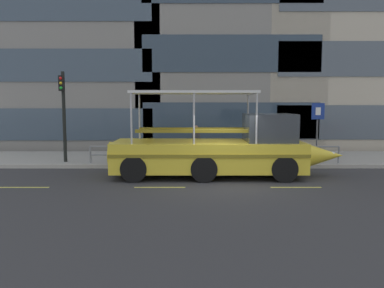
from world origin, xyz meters
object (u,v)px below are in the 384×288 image
Objects in this scene: traffic_light_pole at (64,108)px; duck_tour_boat at (222,150)px; pedestrian_near_bow at (291,141)px; parking_sign at (318,122)px; pedestrian_mid_left at (197,139)px.

traffic_light_pole is 0.45× the size of duck_tour_boat.
duck_tour_boat is 4.78m from pedestrian_near_bow.
traffic_light_pole reaches higher than pedestrian_near_bow.
pedestrian_mid_left is at bearing 170.15° from parking_sign.
pedestrian_near_bow is (3.60, 3.14, 0.06)m from duck_tour_boat.
traffic_light_pole is 2.53× the size of pedestrian_mid_left.
traffic_light_pole is 11.95m from parking_sign.
pedestrian_near_bow is at bearing 159.21° from parking_sign.
duck_tour_boat reaches higher than pedestrian_mid_left.
pedestrian_mid_left is (-0.99, 3.71, 0.10)m from duck_tour_boat.
pedestrian_mid_left is at bearing 104.90° from duck_tour_boat.
traffic_light_pole is 10.93m from pedestrian_near_bow.
duck_tour_boat is 3.84m from pedestrian_mid_left.
traffic_light_pole is at bearing 179.96° from parking_sign.
duck_tour_boat is at bearing -20.69° from traffic_light_pole.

